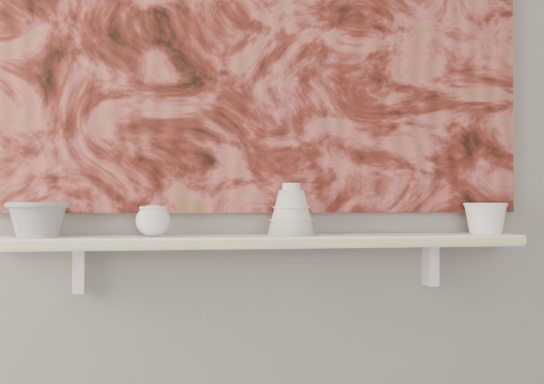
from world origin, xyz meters
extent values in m
plane|color=gray|center=(0.00, 1.60, 1.35)|extent=(3.60, 0.00, 3.60)
cube|color=white|center=(0.00, 1.51, 0.92)|extent=(1.40, 0.18, 0.03)
cube|color=beige|center=(0.00, 1.41, 0.92)|extent=(1.40, 0.01, 0.02)
cube|color=white|center=(-0.49, 1.57, 0.84)|extent=(0.03, 0.06, 0.12)
cube|color=white|center=(0.49, 1.57, 0.84)|extent=(0.03, 0.06, 0.12)
cube|color=maroon|center=(0.00, 1.59, 1.54)|extent=(1.50, 0.02, 1.10)
cube|color=black|center=(0.45, 1.57, 1.23)|extent=(0.09, 0.00, 0.08)
camera|label=1|loc=(-0.34, -0.49, 1.02)|focal=50.00mm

